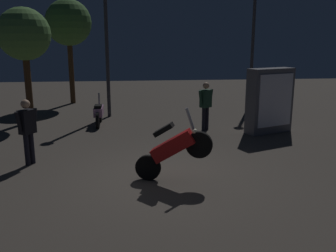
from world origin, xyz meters
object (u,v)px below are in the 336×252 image
object	(u,v)px
person_bystander_far	(27,126)
kiosk_billboard	(270,101)
motorcycle_red_foreground	(173,149)
motorcycle_pink_parked_left	(99,113)
streetlamp_near	(107,36)
streetlamp_far	(253,33)
person_rider_beside	(206,102)

from	to	relation	value
person_bystander_far	kiosk_billboard	size ratio (longest dim) A/B	0.76
motorcycle_red_foreground	motorcycle_pink_parked_left	size ratio (longest dim) A/B	0.98
streetlamp_near	streetlamp_far	size ratio (longest dim) A/B	0.94
motorcycle_pink_parked_left	streetlamp_far	distance (m)	7.82
motorcycle_pink_parked_left	streetlamp_near	xyz separation A→B (m)	(0.29, 1.49, 2.68)
person_bystander_far	kiosk_billboard	xyz separation A→B (m)	(7.00, 2.48, 0.10)
streetlamp_far	person_rider_beside	bearing A→B (deg)	-124.98
person_bystander_far	streetlamp_near	distance (m)	6.27
streetlamp_far	motorcycle_pink_parked_left	bearing A→B (deg)	-155.06
motorcycle_pink_parked_left	kiosk_billboard	distance (m)	5.92
motorcycle_red_foreground	person_bystander_far	bearing A→B (deg)	173.98
person_rider_beside	streetlamp_near	world-z (taller)	streetlamp_near
streetlamp_far	streetlamp_near	bearing A→B (deg)	-165.94
person_bystander_far	streetlamp_near	bearing A→B (deg)	106.52
person_bystander_far	streetlamp_near	world-z (taller)	streetlamp_near
motorcycle_red_foreground	kiosk_billboard	bearing A→B (deg)	65.83
kiosk_billboard	streetlamp_near	bearing A→B (deg)	-52.08
person_rider_beside	streetlamp_far	size ratio (longest dim) A/B	0.31
person_bystander_far	motorcycle_pink_parked_left	bearing A→B (deg)	104.72
motorcycle_red_foreground	person_bystander_far	size ratio (longest dim) A/B	1.02
person_bystander_far	kiosk_billboard	world-z (taller)	kiosk_billboard
streetlamp_far	kiosk_billboard	world-z (taller)	streetlamp_far
streetlamp_far	motorcycle_red_foreground	bearing A→B (deg)	-117.82
person_rider_beside	streetlamp_near	size ratio (longest dim) A/B	0.33
motorcycle_pink_parked_left	person_rider_beside	xyz separation A→B (m)	(3.63, -1.17, 0.52)
person_rider_beside	streetlamp_far	bearing A→B (deg)	-68.97
motorcycle_red_foreground	person_bystander_far	world-z (taller)	motorcycle_red_foreground
motorcycle_pink_parked_left	kiosk_billboard	bearing A→B (deg)	-106.36
motorcycle_pink_parked_left	streetlamp_near	bearing A→B (deg)	-10.84
motorcycle_pink_parked_left	person_rider_beside	size ratio (longest dim) A/B	1.02
motorcycle_pink_parked_left	kiosk_billboard	xyz separation A→B (m)	(5.65, -1.68, 0.61)
person_rider_beside	person_bystander_far	distance (m)	5.81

